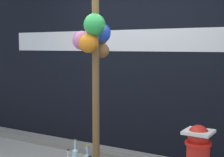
# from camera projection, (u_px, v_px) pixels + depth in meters

# --- Properties ---
(building_wall) EXTENTS (10.00, 0.21, 3.52)m
(building_wall) POSITION_uv_depth(u_px,v_px,m) (140.00, 32.00, 4.87)
(building_wall) COLOR black
(building_wall) RESTS_ON ground_plane
(curb_strip) EXTENTS (8.00, 0.12, 0.08)m
(curb_strip) POSITION_uv_depth(u_px,v_px,m) (121.00, 157.00, 4.57)
(curb_strip) COLOR slate
(curb_strip) RESTS_ON ground_plane
(memorial_post) EXTENTS (0.63, 0.53, 2.95)m
(memorial_post) POSITION_uv_depth(u_px,v_px,m) (94.00, 26.00, 3.72)
(memorial_post) COLOR brown
(memorial_post) RESTS_ON ground_plane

